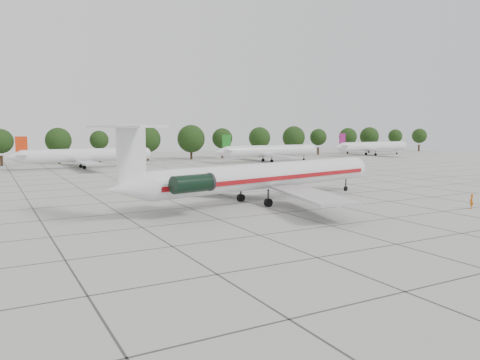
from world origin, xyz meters
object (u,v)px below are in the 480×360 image
(bg_airliner_c, at_px, (86,156))
(bg_airliner_d, at_px, (270,151))
(main_airliner, at_px, (258,176))
(bg_airliner_e, at_px, (373,147))
(ground_crew, at_px, (471,201))

(bg_airliner_c, xyz_separation_m, bg_airliner_d, (47.80, -3.04, 0.00))
(main_airliner, xyz_separation_m, bg_airliner_e, (84.88, 66.80, -0.48))
(bg_airliner_d, bearing_deg, bg_airliner_e, 10.22)
(main_airliner, height_order, bg_airliner_e, main_airliner)
(main_airliner, relative_size, bg_airliner_e, 1.43)
(main_airliner, xyz_separation_m, ground_crew, (19.64, -15.04, -2.53))
(main_airliner, distance_m, ground_crew, 24.87)
(ground_crew, bearing_deg, bg_airliner_e, -170.40)
(bg_airliner_d, height_order, bg_airliner_e, same)
(main_airliner, bearing_deg, bg_airliner_e, 26.53)
(ground_crew, height_order, bg_airliner_c, bg_airliner_c)
(main_airliner, height_order, bg_airliner_c, main_airliner)
(bg_airliner_e, bearing_deg, main_airliner, -141.80)
(main_airliner, height_order, ground_crew, main_airliner)
(main_airliner, bearing_deg, ground_crew, -49.11)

